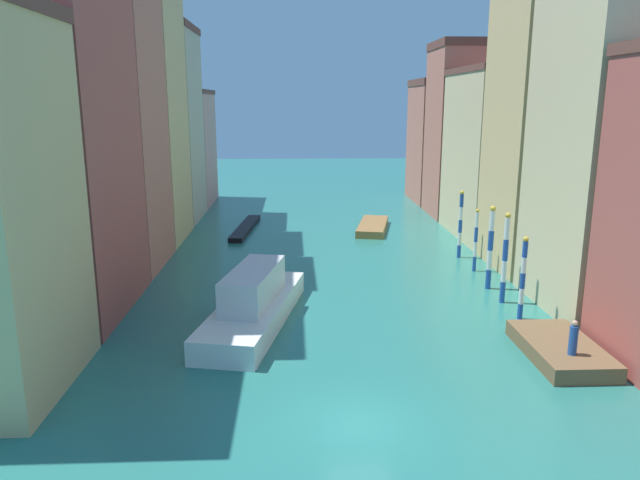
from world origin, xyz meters
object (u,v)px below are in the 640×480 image
at_px(waterfront_dock, 560,349).
at_px(motorboat_0, 373,226).
at_px(person_on_dock, 573,339).
at_px(mooring_pole_3, 476,240).
at_px(gondola_black, 246,228).
at_px(mooring_pole_2, 490,247).
at_px(mooring_pole_4, 460,224).
at_px(mooring_pole_0, 523,277).
at_px(mooring_pole_1, 505,257).
at_px(vaporetto_white, 254,303).

xyz_separation_m(waterfront_dock, motorboat_0, (-4.91, 27.52, -0.04)).
relative_size(person_on_dock, motorboat_0, 0.20).
height_order(person_on_dock, mooring_pole_3, mooring_pole_3).
distance_m(waterfront_dock, gondola_black, 32.39).
xyz_separation_m(waterfront_dock, mooring_pole_2, (-0.03, 10.12, 2.29)).
xyz_separation_m(mooring_pole_4, motorboat_0, (-5.11, 9.91, -2.24)).
bearing_deg(mooring_pole_3, gondola_black, 140.02).
distance_m(mooring_pole_0, mooring_pole_1, 2.70).
distance_m(mooring_pole_3, vaporetto_white, 17.06).
bearing_deg(vaporetto_white, gondola_black, 95.56).
distance_m(person_on_dock, motorboat_0, 29.29).
height_order(waterfront_dock, mooring_pole_4, mooring_pole_4).
bearing_deg(mooring_pole_4, mooring_pole_2, -91.83).
relative_size(waterfront_dock, person_on_dock, 3.68).
xyz_separation_m(mooring_pole_0, vaporetto_white, (-14.11, 0.06, -1.22)).
relative_size(mooring_pole_2, gondola_black, 0.50).
bearing_deg(gondola_black, mooring_pole_1, -51.40).
bearing_deg(gondola_black, person_on_dock, -61.02).
distance_m(mooring_pole_0, mooring_pole_3, 9.16).
bearing_deg(vaporetto_white, waterfront_dock, -19.15).
relative_size(waterfront_dock, motorboat_0, 0.72).
height_order(mooring_pole_4, motorboat_0, mooring_pole_4).
xyz_separation_m(person_on_dock, mooring_pole_2, (0.10, 11.47, 1.21)).
height_order(mooring_pole_2, mooring_pole_3, mooring_pole_2).
distance_m(mooring_pole_0, gondola_black, 28.38).
bearing_deg(waterfront_dock, motorboat_0, 100.11).
height_order(mooring_pole_4, gondola_black, mooring_pole_4).
xyz_separation_m(mooring_pole_2, gondola_black, (-16.33, 17.83, -2.45)).
relative_size(mooring_pole_1, gondola_black, 0.51).
bearing_deg(vaporetto_white, mooring_pole_1, 10.50).
xyz_separation_m(waterfront_dock, gondola_black, (-16.37, 27.95, -0.16)).
bearing_deg(mooring_pole_2, mooring_pole_4, 88.17).
bearing_deg(mooring_pole_4, vaporetto_white, -138.43).
bearing_deg(mooring_pole_3, mooring_pole_2, -94.48).
xyz_separation_m(person_on_dock, mooring_pole_4, (0.34, 18.97, 1.11)).
bearing_deg(person_on_dock, mooring_pole_4, 88.96).
bearing_deg(mooring_pole_3, waterfront_dock, -91.10).
xyz_separation_m(gondola_black, motorboat_0, (11.46, -0.43, 0.11)).
bearing_deg(motorboat_0, mooring_pole_2, -74.35).
height_order(mooring_pole_0, mooring_pole_2, mooring_pole_2).
height_order(mooring_pole_1, mooring_pole_2, mooring_pole_1).
height_order(mooring_pole_0, mooring_pole_4, mooring_pole_4).
xyz_separation_m(mooring_pole_1, mooring_pole_3, (0.32, 6.49, -0.49)).
bearing_deg(mooring_pole_1, mooring_pole_2, 89.60).
bearing_deg(person_on_dock, gondola_black, 118.98).
relative_size(mooring_pole_1, mooring_pole_4, 1.05).
height_order(mooring_pole_0, motorboat_0, mooring_pole_0).
relative_size(mooring_pole_0, mooring_pole_4, 0.90).
height_order(mooring_pole_3, mooring_pole_4, mooring_pole_4).
bearing_deg(mooring_pole_3, mooring_pole_0, -91.80).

